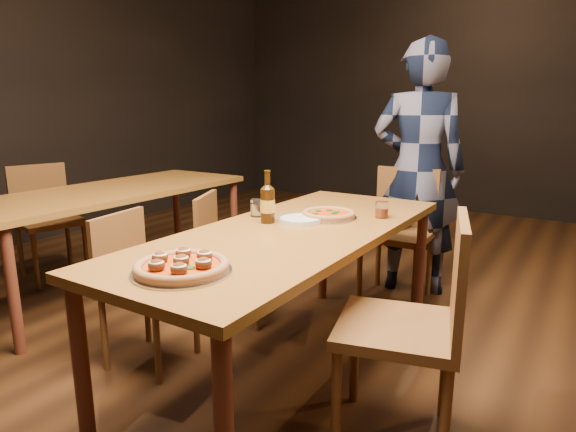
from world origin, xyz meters
The scene contains 15 objects.
ground centered at (0.00, 0.00, 0.00)m, with size 9.00×9.00×0.00m, color black.
table_main centered at (0.00, 0.00, 0.68)m, with size 0.80×2.00×0.75m.
table_left centered at (-1.70, 0.30, 0.68)m, with size 0.80×2.00×0.75m.
chair_main_nw centered at (-0.68, -0.31, 0.41)m, with size 0.38×0.38×0.82m, color brown, non-canonical shape.
chair_main_sw centered at (-0.65, 0.36, 0.42)m, with size 0.39×0.39×0.83m, color brown, non-canonical shape.
chair_main_e centered at (0.60, -0.21, 0.48)m, with size 0.45×0.45×0.97m, color brown, non-canonical shape.
chair_end centered at (0.09, 1.19, 0.47)m, with size 0.44×0.44×0.94m, color brown, non-canonical shape.
chair_nbr_left centered at (-2.32, 0.18, 0.46)m, with size 0.43×0.43×0.92m, color brown, non-canonical shape.
pizza_meatball centered at (0.00, -0.74, 0.77)m, with size 0.35×0.35×0.06m.
pizza_margherita centered at (0.04, 0.29, 0.77)m, with size 0.29×0.29×0.04m.
plate_stack centered at (-0.04, 0.13, 0.76)m, with size 0.22×0.22×0.02m, color white.
beer_bottle centered at (-0.17, 0.03, 0.84)m, with size 0.07×0.07×0.26m.
water_glass centered at (-0.30, 0.12, 0.79)m, with size 0.07×0.07×0.09m, color white.
amber_glass centered at (0.27, 0.44, 0.79)m, with size 0.07×0.07×0.09m, color #A93B13.
diner centered at (0.13, 1.46, 0.88)m, with size 0.65×0.42×1.77m, color black.
Camera 1 is at (1.16, -1.89, 1.31)m, focal length 30.00 mm.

